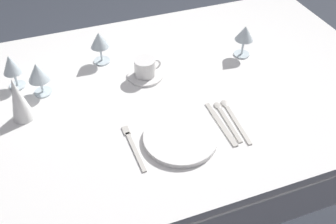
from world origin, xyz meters
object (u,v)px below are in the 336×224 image
coffee_cup_left (145,67)px  napkin_folded (18,99)px  dinner_knife (221,125)px  wine_glass_centre (11,66)px  wine_glass_left (245,35)px  wine_glass_right (99,42)px  spoon_dessert (233,116)px  dinner_plate (180,138)px  fork_outer (133,146)px  spoon_soup (224,116)px  wine_glass_far (38,73)px

coffee_cup_left → napkin_folded: napkin_folded is taller
dinner_knife → coffee_cup_left: coffee_cup_left is taller
wine_glass_centre → wine_glass_left: size_ratio=1.02×
wine_glass_left → wine_glass_right: 0.59m
dinner_knife → spoon_dessert: (0.06, 0.03, -0.00)m
dinner_plate → dinner_knife: 0.16m
dinner_knife → wine_glass_centre: bearing=144.3°
dinner_knife → wine_glass_right: (-0.30, 0.51, 0.09)m
dinner_plate → wine_glass_centre: size_ratio=1.77×
spoon_dessert → napkin_folded: (-0.69, 0.24, 0.08)m
fork_outer → wine_glass_right: (0.01, 0.50, 0.09)m
dinner_knife → coffee_cup_left: bearing=114.5°
dinner_knife → dinner_plate: bearing=-174.7°
dinner_plate → spoon_soup: 0.19m
wine_glass_right → dinner_plate: bearing=-74.6°
wine_glass_far → wine_glass_right: bearing=26.1°
spoon_dessert → wine_glass_far: size_ratio=1.75×
dinner_plate → dinner_knife: dinner_plate is taller
dinner_knife → napkin_folded: (-0.63, 0.27, 0.08)m
coffee_cup_left → wine_glass_left: 0.43m
spoon_soup → wine_glass_left: wine_glass_left is taller
dinner_plate → wine_glass_right: bearing=105.4°
spoon_soup → wine_glass_right: (-0.33, 0.48, 0.09)m
dinner_plate → napkin_folded: bearing=149.0°
wine_glass_right → napkin_folded: (-0.33, -0.24, -0.01)m
wine_glass_far → wine_glass_left: bearing=-2.1°
spoon_dessert → coffee_cup_left: bearing=123.8°
wine_glass_left → wine_glass_right: size_ratio=1.00×
coffee_cup_left → napkin_folded: bearing=-170.2°
dinner_plate → fork_outer: 0.16m
spoon_dessert → coffee_cup_left: (-0.22, 0.33, 0.04)m
dinner_plate → coffee_cup_left: 0.37m
dinner_plate → fork_outer: (-0.16, 0.02, -0.01)m
napkin_folded → spoon_soup: bearing=-19.7°
fork_outer → wine_glass_far: bearing=122.8°
spoon_soup → napkin_folded: 0.71m
wine_glass_right → wine_glass_far: 0.28m
dinner_plate → wine_glass_centre: wine_glass_centre is taller
wine_glass_far → coffee_cup_left: bearing=-5.1°
coffee_cup_left → wine_glass_centre: wine_glass_centre is taller
coffee_cup_left → wine_glass_right: 0.22m
spoon_soup → dinner_plate: bearing=-165.2°
wine_glass_left → napkin_folded: (-0.90, -0.09, -0.01)m
spoon_dessert → wine_glass_left: 0.40m
spoon_soup → wine_glass_centre: wine_glass_centre is taller
fork_outer → spoon_dessert: 0.37m
napkin_folded → fork_outer: bearing=-39.2°
spoon_dessert → wine_glass_far: bearing=149.5°
dinner_knife → wine_glass_left: size_ratio=1.63×
fork_outer → napkin_folded: 0.42m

